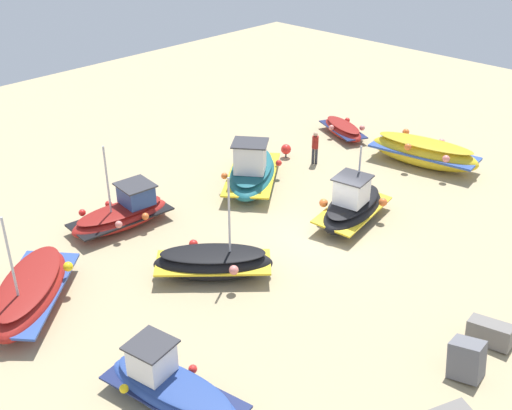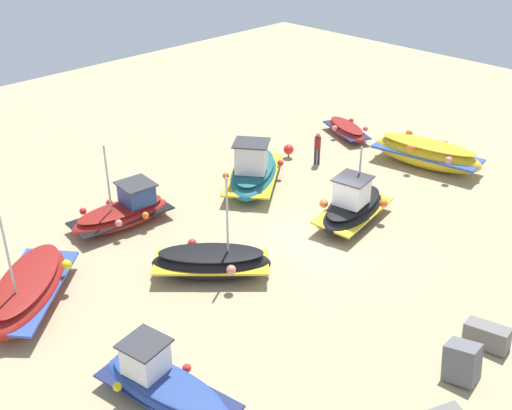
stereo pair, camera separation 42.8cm
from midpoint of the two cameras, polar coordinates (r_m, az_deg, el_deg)
ground_plane at (r=25.67m, az=5.77°, el=-2.72°), size 55.92×55.92×0.00m
fishing_boat_0 at (r=22.87m, az=-4.41°, el=-5.19°), size 4.13×4.12×3.98m
fishing_boat_1 at (r=26.43m, az=8.24°, el=-0.14°), size 4.41×2.43×3.35m
fishing_boat_2 at (r=29.17m, az=-0.80°, el=3.06°), size 5.30×4.65×2.41m
fishing_boat_3 at (r=32.24m, az=14.53°, el=4.64°), size 2.62×5.65×1.43m
fishing_boat_4 at (r=35.21m, az=7.49°, el=6.78°), size 2.47×3.59×0.81m
fishing_boat_5 at (r=22.65m, az=-20.16°, el=-7.34°), size 4.99×4.74×4.00m
fishing_boat_6 at (r=26.55m, az=-12.36°, el=-0.74°), size 4.44×2.44×3.73m
fishing_boat_7 at (r=18.20m, az=-8.39°, el=-15.93°), size 2.27×4.57×1.80m
person_walking at (r=31.42m, az=4.96°, el=5.35°), size 0.32×0.32×1.69m
breakwater_rocks at (r=20.48m, az=20.84°, el=-12.23°), size 24.49×2.78×1.39m
mooring_buoy_0 at (r=32.24m, az=2.34°, el=5.03°), size 0.52×0.52×0.71m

